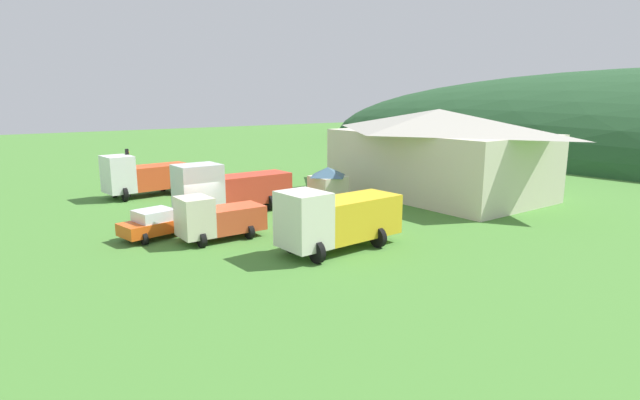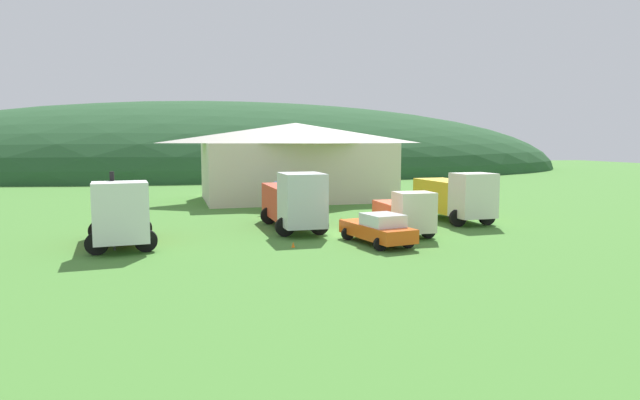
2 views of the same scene
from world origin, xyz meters
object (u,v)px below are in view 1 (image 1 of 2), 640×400
at_px(tow_truck_silver, 227,188).
at_px(light_truck_cream, 216,218).
at_px(depot_building, 437,151).
at_px(traffic_cone_near_pickup, 287,218).
at_px(play_shed_cream, 328,184).
at_px(traffic_cone_mid_row, 144,221).
at_px(heavy_rig_striped, 336,218).
at_px(traffic_light_west, 128,167).
at_px(heavy_rig_white, 143,176).
at_px(service_pickup_orange, 162,223).

distance_m(tow_truck_silver, light_truck_cream, 6.76).
distance_m(depot_building, traffic_cone_near_pickup, 15.01).
xyz_separation_m(depot_building, play_shed_cream, (-2.80, -9.18, -2.21)).
relative_size(light_truck_cream, traffic_cone_mid_row, 8.31).
relative_size(tow_truck_silver, traffic_cone_mid_row, 14.14).
bearing_deg(heavy_rig_striped, traffic_light_west, -80.32).
bearing_deg(traffic_light_west, depot_building, 56.30).
bearing_deg(depot_building, heavy_rig_white, -124.59).
bearing_deg(traffic_cone_mid_row, play_shed_cream, 79.72).
bearing_deg(service_pickup_orange, traffic_light_west, -108.89).
height_order(depot_building, service_pickup_orange, depot_building).
xyz_separation_m(play_shed_cream, tow_truck_silver, (-1.18, -7.86, 0.40)).
distance_m(heavy_rig_striped, traffic_cone_near_pickup, 7.86).
xyz_separation_m(light_truck_cream, service_pickup_orange, (-2.50, -2.23, -0.45)).
bearing_deg(depot_building, traffic_cone_near_pickup, -90.71).
height_order(heavy_rig_striped, traffic_cone_near_pickup, heavy_rig_striped).
bearing_deg(play_shed_cream, depot_building, 73.04).
bearing_deg(tow_truck_silver, traffic_cone_near_pickup, 122.54).
bearing_deg(tow_truck_silver, service_pickup_orange, 28.77).
xyz_separation_m(depot_building, light_truck_cream, (1.76, -20.57, -2.33)).
bearing_deg(service_pickup_orange, play_shed_cream, 178.13).
bearing_deg(traffic_light_west, play_shed_cream, 46.43).
relative_size(play_shed_cream, traffic_light_west, 0.70).
xyz_separation_m(service_pickup_orange, traffic_cone_mid_row, (-4.47, 0.32, -0.83)).
height_order(play_shed_cream, light_truck_cream, play_shed_cream).
bearing_deg(service_pickup_orange, traffic_cone_mid_row, -104.60).
relative_size(play_shed_cream, tow_truck_silver, 0.33).
distance_m(service_pickup_orange, traffic_light_west, 13.40).
relative_size(depot_building, play_shed_cream, 6.51).
relative_size(tow_truck_silver, traffic_light_west, 2.11).
bearing_deg(traffic_cone_near_pickup, service_pickup_orange, -93.90).
xyz_separation_m(tow_truck_silver, traffic_cone_mid_row, (-1.24, -5.45, -1.80)).
height_order(play_shed_cream, heavy_rig_striped, heavy_rig_striped).
relative_size(play_shed_cream, light_truck_cream, 0.56).
bearing_deg(heavy_rig_white, heavy_rig_striped, 94.30).
relative_size(light_truck_cream, heavy_rig_striped, 0.69).
relative_size(tow_truck_silver, traffic_cone_near_pickup, 13.92).
distance_m(light_truck_cream, traffic_cone_near_pickup, 6.44).
bearing_deg(heavy_rig_striped, service_pickup_orange, -53.44).
xyz_separation_m(play_shed_cream, traffic_light_west, (-11.11, -11.68, 1.01)).
xyz_separation_m(depot_building, traffic_light_west, (-13.91, -20.85, -1.20)).
bearing_deg(light_truck_cream, heavy_rig_striped, 128.42).
bearing_deg(traffic_cone_near_pickup, traffic_cone_mid_row, -122.44).
bearing_deg(heavy_rig_striped, traffic_cone_near_pickup, -105.66).
height_order(traffic_light_west, traffic_cone_near_pickup, traffic_light_west).
bearing_deg(traffic_cone_mid_row, traffic_cone_near_pickup, 57.56).
bearing_deg(traffic_cone_mid_row, depot_building, 76.95).
bearing_deg(traffic_light_west, light_truck_cream, 1.02).
xyz_separation_m(depot_building, traffic_cone_mid_row, (-5.21, -22.48, -3.61)).
relative_size(traffic_cone_near_pickup, traffic_cone_mid_row, 1.02).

